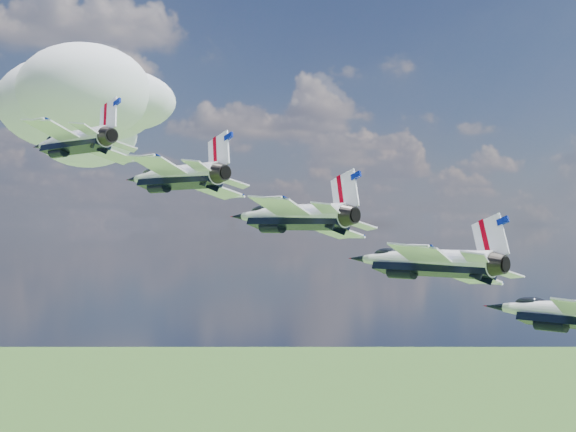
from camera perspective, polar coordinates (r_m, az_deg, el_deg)
name	(u,v)px	position (r m, az deg, el deg)	size (l,w,h in m)	color
cloud_far	(134,119)	(244.71, -10.88, 6.77)	(62.63, 49.21, 24.61)	white
jet_0	(70,142)	(77.03, -15.25, 5.12)	(10.07, 14.91, 4.45)	white
jet_1	(172,177)	(70.46, -8.24, 2.80)	(10.07, 14.91, 4.45)	white
jet_2	(288,216)	(65.28, 0.00, 0.00)	(10.07, 14.91, 4.45)	silver
jet_3	(421,261)	(61.84, 9.40, -3.19)	(10.07, 14.91, 4.45)	white
jet_4	(573,313)	(60.44, 19.64, -6.53)	(10.07, 14.91, 4.45)	white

